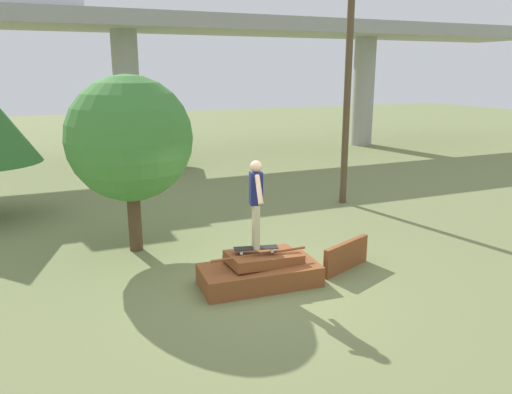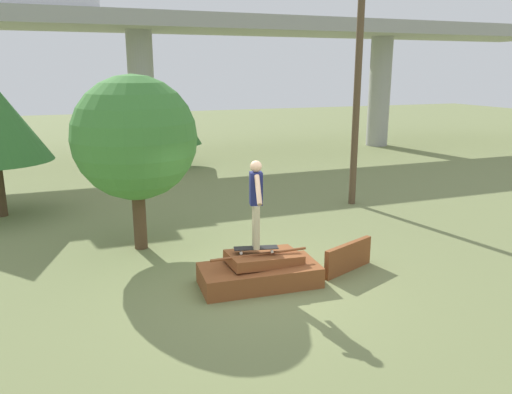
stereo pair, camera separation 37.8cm
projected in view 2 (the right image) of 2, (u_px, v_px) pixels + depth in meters
ground_plane at (259, 285)px, 9.29m from camera, size 80.00×80.00×0.00m
scrap_pile at (260, 272)px, 9.25m from camera, size 2.24×1.14×0.63m
scrap_plank_loose at (348, 257)px, 9.85m from camera, size 1.29×0.62×0.58m
skateboard at (256, 248)px, 9.16m from camera, size 0.84×0.39×0.09m
skater at (256, 198)px, 8.93m from camera, size 0.32×1.05×1.62m
highway_overpass at (138, 33)px, 21.00m from camera, size 44.00×4.51×6.11m
utility_pole at (358, 64)px, 13.92m from camera, size 1.30×0.20×7.84m
tree_behind_left at (175, 122)px, 20.28m from camera, size 2.16×2.16×2.76m
tree_behind_right at (135, 138)px, 10.59m from camera, size 2.65×2.65×3.81m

